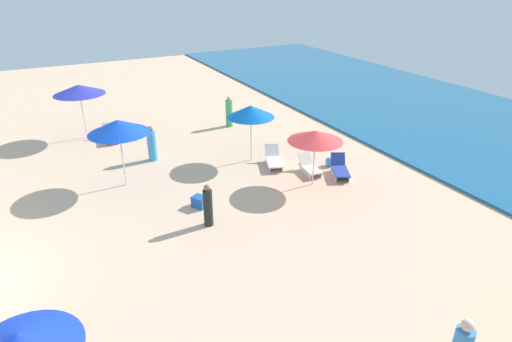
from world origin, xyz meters
name	(u,v)px	position (x,y,z in m)	size (l,w,h in m)	color
umbrella_1	(79,90)	(-10.47, 4.73, 2.47)	(2.44, 2.44, 2.71)	silver
lounge_chair_1_0	(110,135)	(-9.50, 5.73, 0.27)	(1.48, 0.80, 0.76)	silver
umbrella_2	(315,136)	(-0.90, 11.93, 2.04)	(2.13, 2.13, 2.24)	silver
lounge_chair_2_0	(340,169)	(-1.07, 13.38, 0.28)	(1.52, 1.16, 0.77)	silver
lounge_chair_2_1	(309,167)	(-1.85, 12.41, 0.25)	(1.40, 0.73, 0.69)	silver
umbrella_4	(118,127)	(-4.26, 5.35, 2.43)	(2.29, 2.29, 2.70)	silver
umbrella_5	(251,111)	(-4.15, 10.83, 2.26)	(2.04, 2.04, 2.52)	silver
lounge_chair_5_0	(274,160)	(-3.17, 11.44, 0.27)	(1.65, 1.12, 0.74)	silver
beachgoer_0	(152,145)	(-6.17, 6.96, 0.73)	(0.53, 0.53, 1.59)	#409ADF
beachgoer_3	(208,206)	(-0.01, 7.17, 0.70)	(0.43, 0.43, 1.50)	black
beachgoer_4	(229,113)	(-8.75, 11.85, 0.76)	(0.50, 0.50, 1.64)	#459E61
cooler_box_0	(200,202)	(-1.29, 7.32, 0.20)	(0.51, 0.38, 0.40)	#1F53AB
beach_ball_1	(330,162)	(-2.00, 13.56, 0.20)	(0.40, 0.40, 0.40)	#36A4E4
beach_ball_2	(133,129)	(-10.28, 7.00, 0.13)	(0.26, 0.26, 0.26)	yellow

